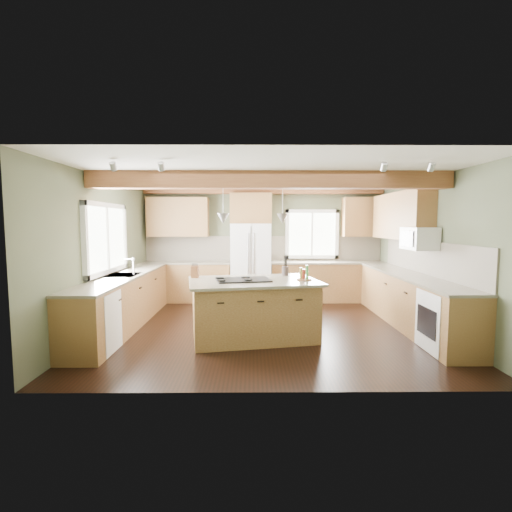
{
  "coord_description": "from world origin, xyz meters",
  "views": [
    {
      "loc": [
        -0.25,
        -6.33,
        1.81
      ],
      "look_at": [
        -0.2,
        0.3,
        1.22
      ],
      "focal_mm": 26.0,
      "sensor_mm": 36.0,
      "label": 1
    }
  ],
  "objects": [
    {
      "name": "pendant_left",
      "position": [
        -0.7,
        -0.65,
        1.88
      ],
      "size": [
        0.18,
        0.18,
        0.16
      ],
      "primitive_type": "cone",
      "rotation": [
        3.14,
        0.0,
        0.0
      ],
      "color": "#B2B2B7",
      "rests_on": "ceiling"
    },
    {
      "name": "base_cab_back_right",
      "position": [
        1.49,
        2.2,
        0.44
      ],
      "size": [
        2.62,
        0.6,
        0.88
      ],
      "primitive_type": "cube",
      "color": "brown",
      "rests_on": "floor"
    },
    {
      "name": "bottle_tray",
      "position": [
        0.55,
        -0.58,
        1.03
      ],
      "size": [
        0.25,
        0.25,
        0.22
      ],
      "primitive_type": null,
      "rotation": [
        0.0,
        0.0,
        0.03
      ],
      "color": "#58321A",
      "rests_on": "island_top"
    },
    {
      "name": "ceiling_beam",
      "position": [
        0.0,
        -0.57,
        2.47
      ],
      "size": [
        5.55,
        0.26,
        0.26
      ],
      "primitive_type": "cube",
      "color": "brown",
      "rests_on": "ceiling"
    },
    {
      "name": "counter_right",
      "position": [
        2.5,
        0.05,
        0.9
      ],
      "size": [
        0.64,
        3.74,
        0.04
      ],
      "primitive_type": "cube",
      "color": "#4A4136",
      "rests_on": "base_cab_right"
    },
    {
      "name": "wall_back",
      "position": [
        0.0,
        2.5,
        1.3
      ],
      "size": [
        5.6,
        0.0,
        5.6
      ],
      "primitive_type": "plane",
      "rotation": [
        1.57,
        0.0,
        0.0
      ],
      "color": "#4A5139",
      "rests_on": "ground"
    },
    {
      "name": "ceiling",
      "position": [
        0.0,
        0.0,
        2.6
      ],
      "size": [
        5.6,
        5.6,
        0.0
      ],
      "primitive_type": "plane",
      "rotation": [
        3.14,
        0.0,
        0.0
      ],
      "color": "silver",
      "rests_on": "wall_back"
    },
    {
      "name": "utensil_crock",
      "position": [
        0.3,
        -0.05,
        1.0
      ],
      "size": [
        0.15,
        0.15,
        0.15
      ],
      "primitive_type": "cylinder",
      "rotation": [
        0.0,
        0.0,
        0.51
      ],
      "color": "#463C38",
      "rests_on": "island_top"
    },
    {
      "name": "counter_left",
      "position": [
        -2.5,
        0.05,
        0.9
      ],
      "size": [
        0.64,
        3.74,
        0.04
      ],
      "primitive_type": "cube",
      "color": "#4A4136",
      "rests_on": "base_cab_left"
    },
    {
      "name": "window_left",
      "position": [
        -2.78,
        0.05,
        1.55
      ],
      "size": [
        0.04,
        1.6,
        1.05
      ],
      "primitive_type": "cube",
      "color": "white",
      "rests_on": "wall_left"
    },
    {
      "name": "cooktop",
      "position": [
        -0.4,
        -0.6,
        0.93
      ],
      "size": [
        0.89,
        0.68,
        0.02
      ],
      "primitive_type": "cube",
      "rotation": [
        0.0,
        0.0,
        0.18
      ],
      "color": "black",
      "rests_on": "island_top"
    },
    {
      "name": "wall_left",
      "position": [
        -2.8,
        0.0,
        1.3
      ],
      "size": [
        0.0,
        5.0,
        5.0
      ],
      "primitive_type": "plane",
      "rotation": [
        1.57,
        0.0,
        1.57
      ],
      "color": "#4A5139",
      "rests_on": "ground"
    },
    {
      "name": "island_top",
      "position": [
        -0.25,
        -0.57,
        0.9
      ],
      "size": [
        2.19,
        1.6,
        0.04
      ],
      "primitive_type": "cube",
      "rotation": [
        0.0,
        0.0,
        0.18
      ],
      "color": "#4A4136",
      "rests_on": "island"
    },
    {
      "name": "upper_cab_right",
      "position": [
        2.62,
        0.9,
        1.95
      ],
      "size": [
        0.35,
        2.2,
        0.9
      ],
      "primitive_type": "cube",
      "color": "brown",
      "rests_on": "wall_right"
    },
    {
      "name": "upper_cab_over_fridge",
      "position": [
        -0.3,
        2.33,
        2.15
      ],
      "size": [
        0.96,
        0.35,
        0.7
      ],
      "primitive_type": "cube",
      "color": "brown",
      "rests_on": "wall_back"
    },
    {
      "name": "counter_back_right",
      "position": [
        1.49,
        2.2,
        0.9
      ],
      "size": [
        2.66,
        0.64,
        0.04
      ],
      "primitive_type": "cube",
      "color": "#4A4136",
      "rests_on": "base_cab_back_right"
    },
    {
      "name": "refrigerator",
      "position": [
        -0.3,
        2.12,
        0.9
      ],
      "size": [
        0.9,
        0.74,
        1.8
      ],
      "primitive_type": "cube",
      "color": "white",
      "rests_on": "floor"
    },
    {
      "name": "floor",
      "position": [
        0.0,
        0.0,
        0.0
      ],
      "size": [
        5.6,
        5.6,
        0.0
      ],
      "primitive_type": "plane",
      "color": "black",
      "rests_on": "ground"
    },
    {
      "name": "sink",
      "position": [
        -2.5,
        0.05,
        0.91
      ],
      "size": [
        0.5,
        0.65,
        0.03
      ],
      "primitive_type": "cube",
      "color": "#262628",
      "rests_on": "counter_left"
    },
    {
      "name": "window_back",
      "position": [
        1.15,
        2.48,
        1.55
      ],
      "size": [
        1.1,
        0.04,
        1.0
      ],
      "primitive_type": "cube",
      "color": "white",
      "rests_on": "wall_back"
    },
    {
      "name": "dishwasher",
      "position": [
        -2.49,
        -1.25,
        0.43
      ],
      "size": [
        0.6,
        0.6,
        0.84
      ],
      "primitive_type": "cube",
      "color": "white",
      "rests_on": "floor"
    },
    {
      "name": "wall_right",
      "position": [
        2.8,
        0.0,
        1.3
      ],
      "size": [
        0.0,
        5.0,
        5.0
      ],
      "primitive_type": "plane",
      "rotation": [
        1.57,
        0.0,
        -1.57
      ],
      "color": "#4A5139",
      "rests_on": "ground"
    },
    {
      "name": "base_cab_back_left",
      "position": [
        -1.79,
        2.2,
        0.44
      ],
      "size": [
        2.02,
        0.6,
        0.88
      ],
      "primitive_type": "cube",
      "color": "brown",
      "rests_on": "floor"
    },
    {
      "name": "microwave",
      "position": [
        2.58,
        -0.05,
        1.55
      ],
      "size": [
        0.4,
        0.7,
        0.38
      ],
      "primitive_type": "cube",
      "color": "white",
      "rests_on": "wall_right"
    },
    {
      "name": "upper_cab_back_left",
      "position": [
        -1.99,
        2.33,
        1.95
      ],
      "size": [
        1.4,
        0.35,
        0.9
      ],
      "primitive_type": "cube",
      "color": "brown",
      "rests_on": "wall_back"
    },
    {
      "name": "upper_cab_back_corner",
      "position": [
        2.3,
        2.33,
        1.95
      ],
      "size": [
        0.9,
        0.35,
        0.9
      ],
      "primitive_type": "cube",
      "color": "brown",
      "rests_on": "wall_back"
    },
    {
      "name": "base_cab_right",
      "position": [
        2.5,
        0.05,
        0.44
      ],
      "size": [
        0.6,
        3.7,
        0.88
      ],
      "primitive_type": "cube",
      "color": "brown",
      "rests_on": "floor"
    },
    {
      "name": "oven",
      "position": [
        2.49,
        -1.25,
        0.43
      ],
      "size": [
        0.6,
        0.72,
        0.84
      ],
      "primitive_type": "cube",
      "color": "white",
      "rests_on": "floor"
    },
    {
      "name": "backsplash_right",
      "position": [
        2.78,
        0.05,
        1.21
      ],
      "size": [
        0.03,
        3.7,
        0.58
      ],
      "primitive_type": "cube",
      "color": "brown",
      "rests_on": "wall_right"
    },
    {
      "name": "base_cab_left",
      "position": [
        -2.5,
        0.05,
        0.44
      ],
      "size": [
        0.6,
        3.7,
        0.88
      ],
      "primitive_type": "cube",
      "color": "brown",
      "rests_on": "floor"
    },
    {
      "name": "backsplash_back",
      "position": [
        0.0,
        2.48,
        1.21
      ],
      "size": [
        5.58,
        0.03,
        0.58
      ],
      "primitive_type": "cube",
      "color": "brown",
      "rests_on": "wall_back"
    },
    {
      "name": "soffit_trim",
      "position": [
        0.0,
        2.4,
        2.54
      ],
      "size": [
        5.55,
        0.2,
        0.1
      ],
      "primitive_type": "cube",
      "color": "brown",
      "rests_on": "ceiling"
    },
    {
      "name": "island",
      "position": [
        -0.25,
        -0.57,
        0.44
      ],
      "size": [
        2.04,
        1.46,
        0.88
      ],
      "primitive_type": "cube",
      "rotation": [
        0.0,
        0.0,
        0.18
      ],
      "color": "brown",
      "rests_on": "floor"
    },
    {
      "name": "pendant_right",
      "position": [
        0.21,
        -0.49,
        1.88
      ],
      "size": [
        0.18,
        0.18,
        0.16
      ],
      "primitive_type": "cone",
      "rotation": [
        3.14,
        0.0,
        0.0
      ],
      "color": "#B2B2B7",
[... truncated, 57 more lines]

